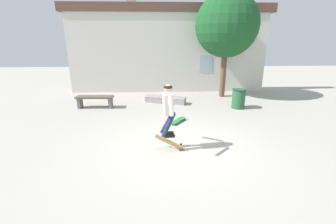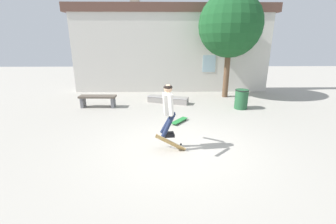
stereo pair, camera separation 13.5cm
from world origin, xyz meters
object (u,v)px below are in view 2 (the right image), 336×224
park_bench (98,99)px  skate_ledge (168,100)px  skater (168,106)px  skateboard_resting (179,120)px  tree_right (230,25)px  trash_bin (241,99)px  skateboard_flipping (170,143)px

park_bench → skate_ledge: (3.04, 0.66, -0.22)m
skate_ledge → skater: size_ratio=1.41×
park_bench → skateboard_resting: park_bench is taller
tree_right → park_bench: bearing=-163.2°
park_bench → trash_bin: trash_bin is taller
skateboard_flipping → skateboard_resting: 2.11m
skateboard_flipping → skateboard_resting: bearing=91.1°
park_bench → trash_bin: (6.12, -0.31, 0.06)m
skate_ledge → trash_bin: 3.24m
trash_bin → skateboard_flipping: bearing=-129.7°
park_bench → trash_bin: 6.13m
trash_bin → skateboard_flipping: trash_bin is taller
park_bench → skateboard_flipping: size_ratio=1.93×
park_bench → skate_ledge: size_ratio=0.82×
park_bench → tree_right: bearing=18.6°
skate_ledge → tree_right: bearing=39.7°
skater → skateboard_resting: (0.44, 2.06, -1.13)m
skate_ledge → trash_bin: (3.08, -0.96, 0.28)m
tree_right → skateboard_flipping: tree_right is taller
tree_right → skateboard_flipping: (-2.97, -5.85, -3.25)m
skater → skateboard_resting: 2.39m
park_bench → skater: (2.96, -4.02, 0.83)m
tree_right → skate_ledge: tree_right is taller
park_bench → trash_bin: bearing=-1.1°
skater → skateboard_flipping: bearing=-23.5°
tree_right → trash_bin: (0.13, -2.11, -3.02)m
tree_right → skater: bearing=-117.5°
skater → skateboard_resting: bearing=71.6°
skateboard_resting → tree_right: bearing=-178.4°
skateboard_flipping → skater: bearing=174.4°
trash_bin → park_bench: bearing=177.1°
skater → tree_right: bearing=56.2°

